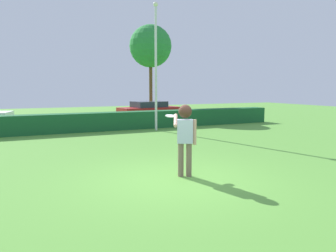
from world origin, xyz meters
name	(u,v)px	position (x,y,z in m)	size (l,w,h in m)	color
ground_plane	(175,179)	(0.00, 0.00, 0.00)	(60.00, 60.00, 0.00)	#58993A
person	(185,131)	(0.33, 0.15, 1.13)	(0.52, 0.83, 1.78)	#786051
frisbee	(170,116)	(0.34, 1.03, 1.44)	(0.27, 0.27, 0.07)	white
lamppost	(156,61)	(2.94, 8.31, 3.52)	(0.24, 0.24, 6.40)	silver
hedge_row	(95,122)	(0.00, 9.42, 0.46)	(21.36, 0.90, 0.93)	#1B582D
parked_car_red	(149,109)	(4.65, 13.75, 0.69)	(4.41, 2.32, 1.25)	#B21E1E
willow_tree	(151,47)	(5.60, 15.79, 5.25)	(3.15, 3.15, 6.85)	brown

